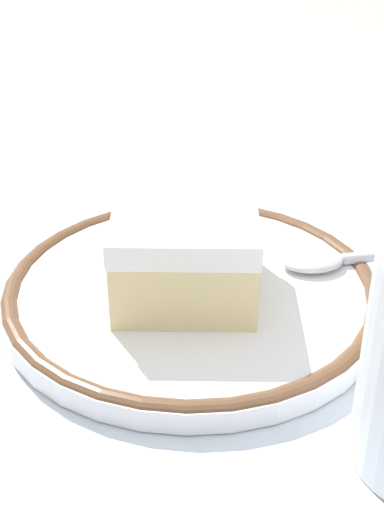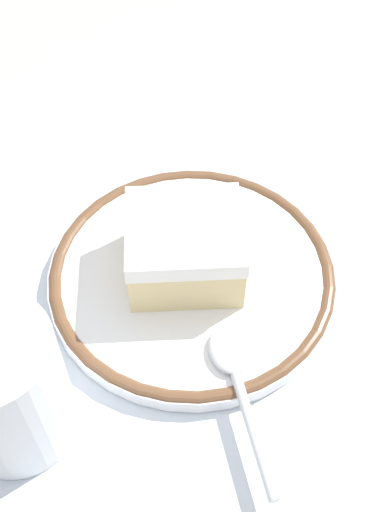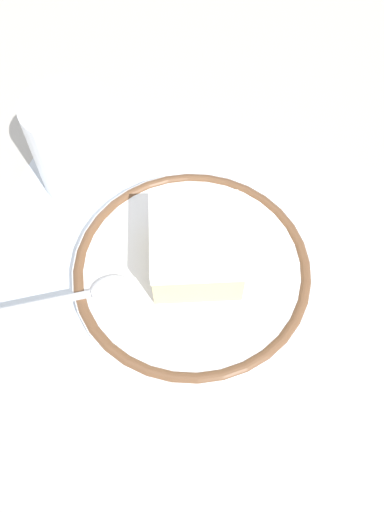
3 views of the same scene
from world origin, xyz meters
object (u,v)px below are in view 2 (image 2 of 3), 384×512
object	(u,v)px
plate	(192,275)
cake_slice	(185,247)
spoon	(236,376)
cup	(7,394)

from	to	relation	value
plate	cake_slice	size ratio (longest dim) A/B	2.03
cake_slice	spoon	size ratio (longest dim) A/B	0.96
plate	spoon	world-z (taller)	spoon
spoon	cup	size ratio (longest dim) A/B	1.12
cake_slice	cup	bearing A→B (deg)	-22.29
cake_slice	cup	distance (m)	0.17
plate	cup	xyz separation A→B (m)	(0.15, -0.07, 0.04)
plate	spoon	xyz separation A→B (m)	(0.08, 0.06, 0.01)
plate	cake_slice	world-z (taller)	cake_slice
plate	spoon	size ratio (longest dim) A/B	1.95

